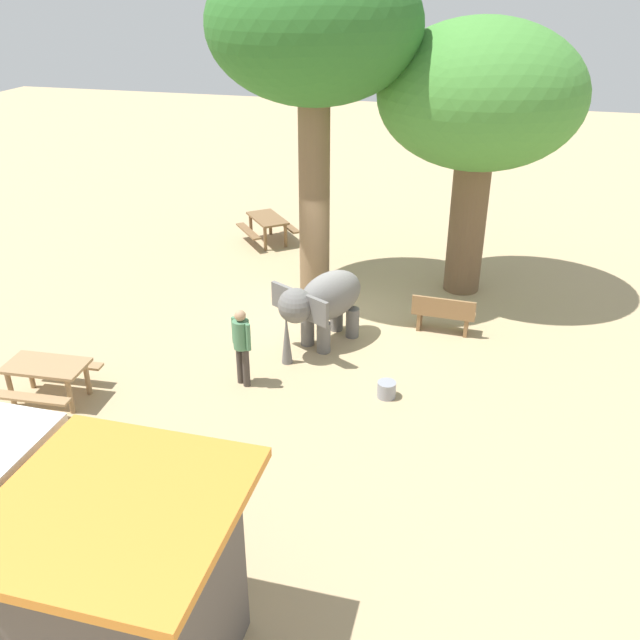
# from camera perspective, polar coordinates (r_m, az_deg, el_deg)

# --- Properties ---
(ground_plane) EXTENTS (60.00, 60.00, 0.00)m
(ground_plane) POSITION_cam_1_polar(r_m,az_deg,el_deg) (15.70, 1.04, -0.36)
(ground_plane) COLOR tan
(elephant) EXTENTS (1.94, 2.25, 1.61)m
(elephant) POSITION_cam_1_polar(r_m,az_deg,el_deg) (14.41, 0.24, 1.55)
(elephant) COLOR slate
(elephant) RESTS_ON ground_plane
(person_handler) EXTENTS (0.46, 0.32, 1.62)m
(person_handler) POSITION_cam_1_polar(r_m,az_deg,el_deg) (13.10, -6.59, -1.83)
(person_handler) COLOR #3F3833
(person_handler) RESTS_ON ground_plane
(shade_tree_main) EXTENTS (4.71, 4.32, 6.46)m
(shade_tree_main) POSITION_cam_1_polar(r_m,az_deg,el_deg) (16.53, 13.28, 17.49)
(shade_tree_main) COLOR brown
(shade_tree_main) RESTS_ON ground_plane
(shade_tree_secondary) EXTENTS (4.73, 4.34, 7.92)m
(shade_tree_secondary) POSITION_cam_1_polar(r_m,az_deg,el_deg) (15.81, -0.54, 22.98)
(shade_tree_secondary) COLOR brown
(shade_tree_secondary) RESTS_ON ground_plane
(wooden_bench) EXTENTS (1.41, 0.45, 0.88)m
(wooden_bench) POSITION_cam_1_polar(r_m,az_deg,el_deg) (15.39, 10.31, 0.54)
(wooden_bench) COLOR olive
(wooden_bench) RESTS_ON ground_plane
(picnic_table_near) EXTENTS (2.10, 2.10, 0.78)m
(picnic_table_near) POSITION_cam_1_polar(r_m,az_deg,el_deg) (20.47, -4.42, 8.08)
(picnic_table_near) COLOR brown
(picnic_table_near) RESTS_ON ground_plane
(picnic_table_far) EXTENTS (1.59, 1.57, 0.78)m
(picnic_table_far) POSITION_cam_1_polar(r_m,az_deg,el_deg) (13.70, -21.91, -4.16)
(picnic_table_far) COLOR #9E7A51
(picnic_table_far) RESTS_ON ground_plane
(market_stall_orange) EXTENTS (2.50, 2.50, 2.52)m
(market_stall_orange) POSITION_cam_1_polar(r_m,az_deg,el_deg) (8.31, -15.56, -21.63)
(market_stall_orange) COLOR #59514C
(market_stall_orange) RESTS_ON ground_plane
(feed_bucket) EXTENTS (0.36, 0.36, 0.32)m
(feed_bucket) POSITION_cam_1_polar(r_m,az_deg,el_deg) (13.09, 5.61, -5.82)
(feed_bucket) COLOR gray
(feed_bucket) RESTS_ON ground_plane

